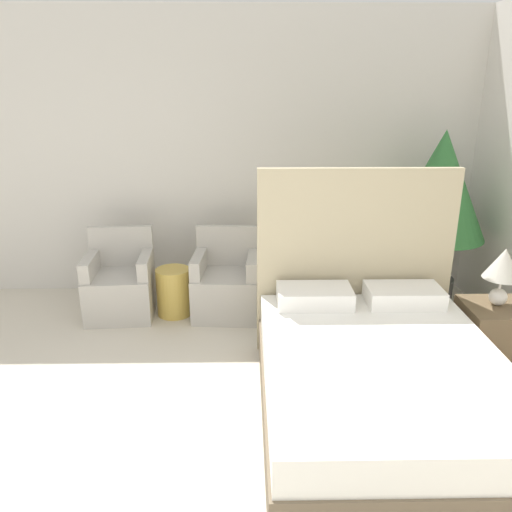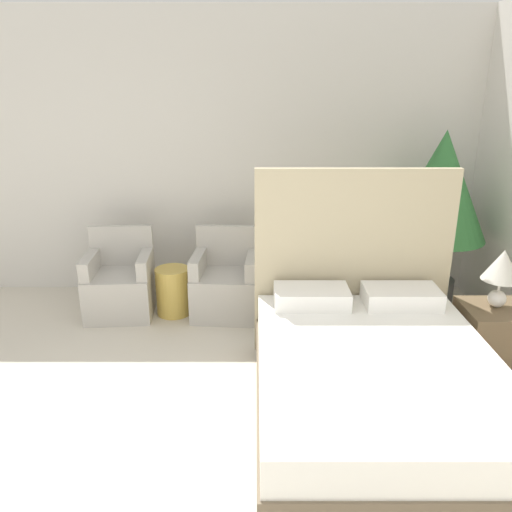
{
  "view_description": "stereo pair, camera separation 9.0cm",
  "coord_description": "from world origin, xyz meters",
  "views": [
    {
      "loc": [
        0.2,
        -1.77,
        2.17
      ],
      "look_at": [
        0.27,
        2.42,
        0.72
      ],
      "focal_mm": 35.0,
      "sensor_mm": 36.0,
      "label": 1
    },
    {
      "loc": [
        0.29,
        -1.77,
        2.17
      ],
      "look_at": [
        0.27,
        2.42,
        0.72
      ],
      "focal_mm": 35.0,
      "sensor_mm": 36.0,
      "label": 2
    }
  ],
  "objects": [
    {
      "name": "side_table",
      "position": [
        -0.53,
        2.77,
        0.24
      ],
      "size": [
        0.34,
        0.34,
        0.47
      ],
      "color": "gold",
      "rests_on": "ground_plane"
    },
    {
      "name": "table_lamp",
      "position": [
        2.17,
        1.81,
        0.83
      ],
      "size": [
        0.29,
        0.29,
        0.47
      ],
      "color": "white",
      "rests_on": "nightstand"
    },
    {
      "name": "potted_palm",
      "position": [
        2.01,
        2.84,
        1.18
      ],
      "size": [
        0.91,
        0.91,
        1.78
      ],
      "color": "#4C4C4C",
      "rests_on": "ground_plane"
    },
    {
      "name": "armchair_near_window_left",
      "position": [
        -1.05,
        2.76,
        0.28
      ],
      "size": [
        0.66,
        0.61,
        0.84
      ],
      "rotation": [
        0.0,
        0.0,
        0.07
      ],
      "color": "#B7B2A8",
      "rests_on": "ground_plane"
    },
    {
      "name": "wall_back",
      "position": [
        0.0,
        3.47,
        1.45
      ],
      "size": [
        10.0,
        0.06,
        2.9
      ],
      "color": "silver",
      "rests_on": "ground_plane"
    },
    {
      "name": "bed",
      "position": [
        1.07,
        1.17,
        0.31
      ],
      "size": [
        1.6,
        2.02,
        1.56
      ],
      "color": "brown",
      "rests_on": "ground_plane"
    },
    {
      "name": "armchair_near_window_right",
      "position": [
        -0.01,
        2.76,
        0.28
      ],
      "size": [
        0.66,
        0.61,
        0.84
      ],
      "rotation": [
        0.0,
        0.0,
        -0.07
      ],
      "color": "#B7B2A8",
      "rests_on": "ground_plane"
    },
    {
      "name": "nightstand",
      "position": [
        2.17,
        1.78,
        0.26
      ],
      "size": [
        0.5,
        0.49,
        0.51
      ],
      "color": "brown",
      "rests_on": "ground_plane"
    }
  ]
}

